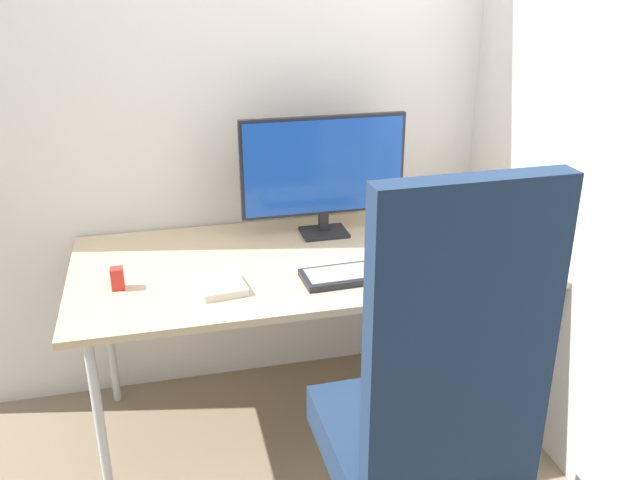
{
  "coord_description": "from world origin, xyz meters",
  "views": [
    {
      "loc": [
        -0.49,
        -2.22,
        1.74
      ],
      "look_at": [
        0.04,
        -0.08,
        0.82
      ],
      "focal_mm": 38.33,
      "sensor_mm": 36.0,
      "label": 1
    }
  ],
  "objects": [
    {
      "name": "wall_side_right",
      "position": [
        0.86,
        -0.22,
        1.4
      ],
      "size": [
        0.04,
        2.36,
        2.8
      ],
      "primitive_type": "cube",
      "color": "white",
      "rests_on": "ground_plane"
    },
    {
      "name": "desk",
      "position": [
        0.0,
        0.0,
        0.68
      ],
      "size": [
        1.66,
        0.82,
        0.72
      ],
      "color": "#D1B78C",
      "rests_on": "ground_plane"
    },
    {
      "name": "desk_clamp_accessory",
      "position": [
        -0.65,
        -0.09,
        0.76
      ],
      "size": [
        0.04,
        0.04,
        0.07
      ],
      "primitive_type": "cube",
      "color": "red",
      "rests_on": "desk"
    },
    {
      "name": "mouse",
      "position": [
        0.55,
        -0.15,
        0.74
      ],
      "size": [
        0.06,
        0.1,
        0.04
      ],
      "primitive_type": "ellipsoid",
      "rotation": [
        0.0,
        0.0,
        -0.09
      ],
      "color": "#333338",
      "rests_on": "desk"
    },
    {
      "name": "office_chair",
      "position": [
        0.15,
        -0.85,
        0.65
      ],
      "size": [
        0.55,
        0.56,
        1.31
      ],
      "color": "black",
      "rests_on": "ground_plane"
    },
    {
      "name": "ground_plane",
      "position": [
        0.0,
        0.0,
        0.0
      ],
      "size": [
        8.0,
        8.0,
        0.0
      ],
      "primitive_type": "plane",
      "color": "gray"
    },
    {
      "name": "monitor",
      "position": [
        0.13,
        0.22,
        0.98
      ],
      "size": [
        0.64,
        0.14,
        0.47
      ],
      "color": "black",
      "rests_on": "desk"
    },
    {
      "name": "wall_back",
      "position": [
        0.0,
        0.44,
        1.4
      ],
      "size": [
        3.2,
        0.04,
        2.8
      ],
      "primitive_type": "cube",
      "color": "white",
      "rests_on": "ground_plane"
    },
    {
      "name": "pen_holder",
      "position": [
        0.73,
        0.14,
        0.76
      ],
      "size": [
        0.09,
        0.09,
        0.16
      ],
      "color": "gray",
      "rests_on": "desk"
    },
    {
      "name": "notebook",
      "position": [
        -0.32,
        -0.18,
        0.73
      ],
      "size": [
        0.16,
        0.18,
        0.03
      ],
      "primitive_type": "cube",
      "rotation": [
        0.0,
        0.0,
        0.12
      ],
      "color": "silver",
      "rests_on": "desk"
    },
    {
      "name": "keyboard",
      "position": [
        0.15,
        -0.2,
        0.73
      ],
      "size": [
        0.4,
        0.17,
        0.03
      ],
      "color": "black",
      "rests_on": "desk"
    }
  ]
}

